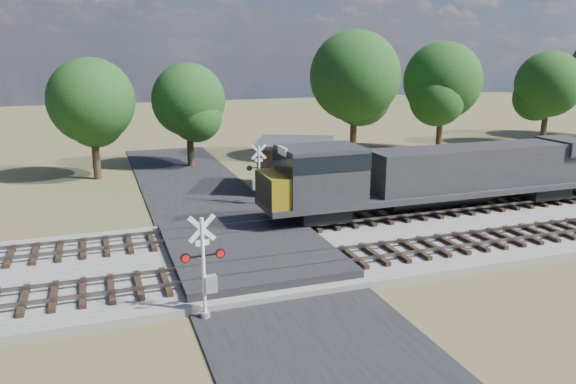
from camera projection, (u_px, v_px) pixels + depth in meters
name	position (u px, v px, depth m)	size (l,w,h in m)	color
ground	(252.00, 261.00, 24.82)	(160.00, 160.00, 0.00)	#4D502B
ballast_bed	(439.00, 231.00, 28.44)	(140.00, 10.00, 0.30)	gray
road	(252.00, 260.00, 24.81)	(7.00, 60.00, 0.08)	black
crossing_panel	(248.00, 250.00, 25.20)	(7.00, 9.00, 0.62)	#262628
track_near	(335.00, 259.00, 23.89)	(140.00, 2.60, 0.33)	black
track_far	(295.00, 225.00, 28.46)	(140.00, 2.60, 0.33)	black
crossing_signal_near	(206.00, 277.00, 19.07)	(1.53, 0.33, 3.78)	silver
crossing_signal_far	(258.00, 180.00, 33.29)	(1.50, 0.32, 3.72)	silver
equipment_shed	(295.00, 166.00, 36.66)	(6.50, 6.50, 3.35)	#47271E
treeline	(331.00, 84.00, 46.35)	(79.58, 9.92, 10.97)	black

